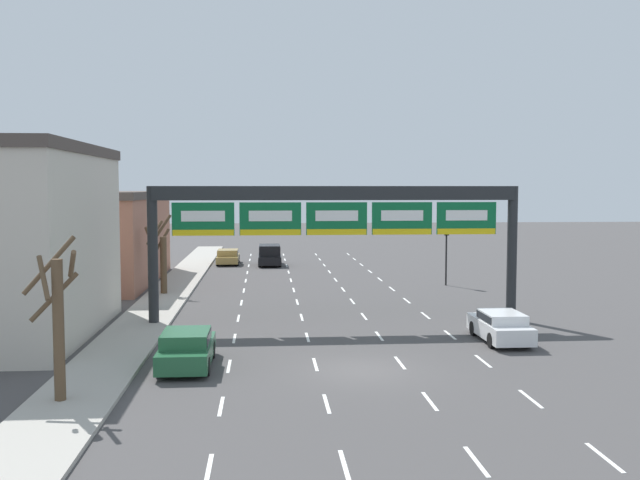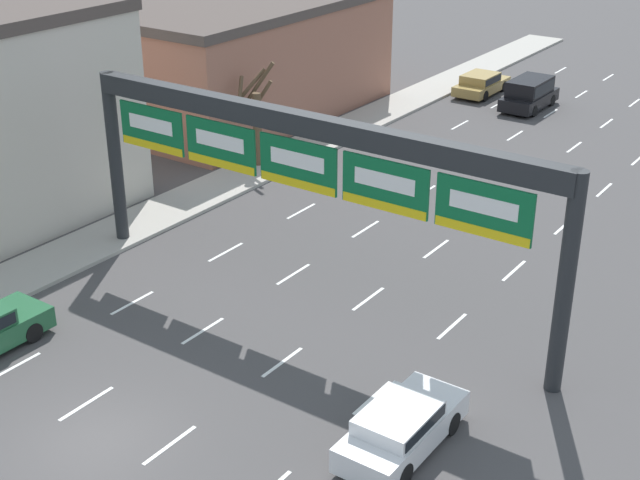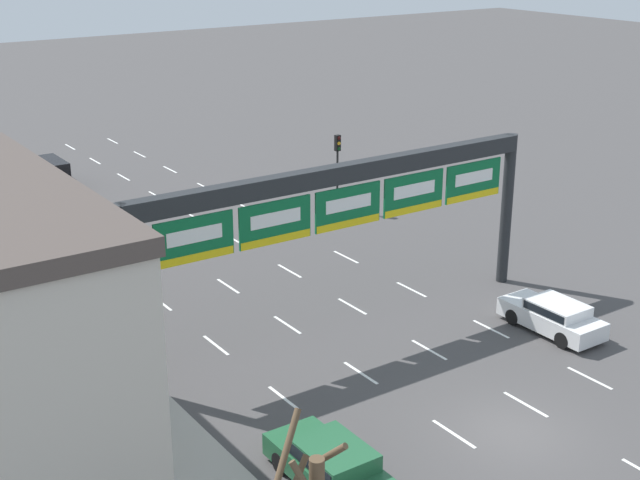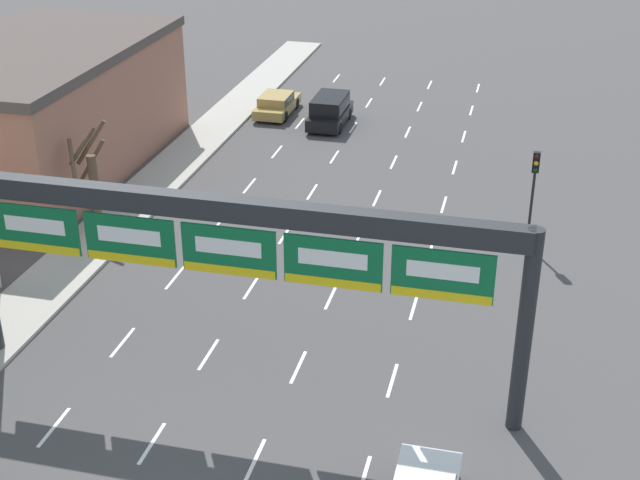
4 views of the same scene
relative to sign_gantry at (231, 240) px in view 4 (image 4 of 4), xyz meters
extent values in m
cube|color=white|center=(-4.95, -3.43, -5.49)|extent=(0.12, 2.00, 0.01)
cube|color=white|center=(-4.95, 1.57, -5.49)|extent=(0.12, 2.00, 0.01)
cube|color=white|center=(-4.95, 6.57, -5.49)|extent=(0.12, 2.00, 0.01)
cube|color=white|center=(-4.95, 11.57, -5.49)|extent=(0.12, 2.00, 0.01)
cube|color=white|center=(-4.95, 16.57, -5.49)|extent=(0.12, 2.00, 0.01)
cube|color=white|center=(-4.95, 21.57, -5.49)|extent=(0.12, 2.00, 0.01)
cube|color=white|center=(-4.95, 26.57, -5.49)|extent=(0.12, 2.00, 0.01)
cube|color=white|center=(-4.95, 31.57, -5.49)|extent=(0.12, 2.00, 0.01)
cube|color=white|center=(-4.95, 36.57, -5.49)|extent=(0.12, 2.00, 0.01)
cube|color=white|center=(-1.65, -3.43, -5.49)|extent=(0.12, 2.00, 0.01)
cube|color=white|center=(-1.65, 1.57, -5.49)|extent=(0.12, 2.00, 0.01)
cube|color=white|center=(-1.65, 6.57, -5.49)|extent=(0.12, 2.00, 0.01)
cube|color=white|center=(-1.65, 11.57, -5.49)|extent=(0.12, 2.00, 0.01)
cube|color=white|center=(-1.65, 16.57, -5.49)|extent=(0.12, 2.00, 0.01)
cube|color=white|center=(-1.65, 21.57, -5.49)|extent=(0.12, 2.00, 0.01)
cube|color=white|center=(-1.65, 26.57, -5.49)|extent=(0.12, 2.00, 0.01)
cube|color=white|center=(-1.65, 31.57, -5.49)|extent=(0.12, 2.00, 0.01)
cube|color=white|center=(-1.65, 36.57, -5.49)|extent=(0.12, 2.00, 0.01)
cube|color=white|center=(1.65, -3.43, -5.49)|extent=(0.12, 2.00, 0.01)
cube|color=white|center=(1.65, 1.57, -5.49)|extent=(0.12, 2.00, 0.01)
cube|color=white|center=(1.65, 6.57, -5.49)|extent=(0.12, 2.00, 0.01)
cube|color=white|center=(1.65, 11.57, -5.49)|extent=(0.12, 2.00, 0.01)
cube|color=white|center=(1.65, 16.57, -5.49)|extent=(0.12, 2.00, 0.01)
cube|color=white|center=(1.65, 21.57, -5.49)|extent=(0.12, 2.00, 0.01)
cube|color=white|center=(1.65, 26.57, -5.49)|extent=(0.12, 2.00, 0.01)
cube|color=white|center=(1.65, 31.57, -5.49)|extent=(0.12, 2.00, 0.01)
cube|color=white|center=(1.65, 36.57, -5.49)|extent=(0.12, 2.00, 0.01)
cube|color=white|center=(4.95, -3.43, -5.49)|extent=(0.12, 2.00, 0.01)
cube|color=white|center=(4.95, 1.57, -5.49)|extent=(0.12, 2.00, 0.01)
cube|color=white|center=(4.95, 6.57, -5.49)|extent=(0.12, 2.00, 0.01)
cube|color=white|center=(4.95, 11.57, -5.49)|extent=(0.12, 2.00, 0.01)
cube|color=white|center=(4.95, 16.57, -5.49)|extent=(0.12, 2.00, 0.01)
cube|color=white|center=(4.95, 21.57, -5.49)|extent=(0.12, 2.00, 0.01)
cube|color=white|center=(4.95, 26.57, -5.49)|extent=(0.12, 2.00, 0.01)
cube|color=white|center=(4.95, 31.57, -5.49)|extent=(0.12, 2.00, 0.01)
cube|color=white|center=(4.95, 36.57, -5.49)|extent=(0.12, 2.00, 0.01)
cylinder|color=#232628|center=(9.05, 0.06, -2.06)|extent=(0.50, 0.50, 6.87)
cube|color=#232628|center=(0.00, 0.06, 1.02)|extent=(18.10, 0.60, 0.70)
cube|color=#0C6033|center=(-6.55, -0.28, -0.24)|extent=(3.02, 0.08, 1.62)
cube|color=white|center=(-6.55, -0.33, -0.09)|extent=(2.12, 0.02, 0.52)
cube|color=yellow|center=(-6.55, -0.33, -0.90)|extent=(2.96, 0.02, 0.29)
cube|color=#0C6033|center=(-3.27, -0.28, -0.24)|extent=(3.02, 0.08, 1.62)
cube|color=white|center=(-3.27, -0.33, -0.09)|extent=(2.12, 0.02, 0.52)
cube|color=yellow|center=(-3.27, -0.33, -0.90)|extent=(2.96, 0.02, 0.29)
cube|color=#0C6033|center=(0.00, -0.28, -0.24)|extent=(3.02, 0.08, 1.62)
cube|color=white|center=(0.00, -0.33, -0.09)|extent=(2.12, 0.02, 0.52)
cube|color=yellow|center=(0.00, -0.33, -0.90)|extent=(2.96, 0.02, 0.29)
cube|color=#0C6033|center=(3.27, -0.28, -0.24)|extent=(3.02, 0.08, 1.62)
cube|color=white|center=(3.27, -0.33, -0.09)|extent=(2.12, 0.02, 0.52)
cube|color=yellow|center=(3.27, -0.33, -0.90)|extent=(2.96, 0.02, 0.29)
cube|color=#0C6033|center=(6.55, -0.28, -0.24)|extent=(3.02, 0.08, 1.62)
cube|color=white|center=(6.55, -0.33, -0.09)|extent=(2.12, 0.02, 0.52)
cube|color=yellow|center=(6.55, -0.33, -0.90)|extent=(2.96, 0.02, 0.29)
cube|color=#9E6651|center=(-16.28, 16.49, -2.49)|extent=(9.66, 16.69, 6.01)
cube|color=#4C423D|center=(-16.28, 16.49, 0.76)|extent=(9.85, 17.02, 0.50)
cube|color=black|center=(-3.12, 26.76, -4.94)|extent=(1.95, 4.51, 0.71)
cube|color=black|center=(-3.12, 26.72, -4.14)|extent=(1.79, 3.16, 0.89)
cube|color=black|center=(-3.12, 26.72, -4.14)|extent=(1.83, 2.91, 0.64)
cylinder|color=black|center=(-4.01, 28.12, -5.17)|extent=(0.22, 0.66, 0.66)
cylinder|color=black|center=(-2.24, 28.12, -5.17)|extent=(0.22, 0.66, 0.66)
cylinder|color=black|center=(-4.01, 25.41, -5.17)|extent=(0.22, 0.66, 0.66)
cylinder|color=black|center=(-2.24, 25.41, -5.17)|extent=(0.22, 0.66, 0.66)
cylinder|color=black|center=(6.01, -3.59, -5.17)|extent=(0.22, 0.66, 0.66)
cube|color=#A88947|center=(-6.80, 28.05, -5.01)|extent=(1.90, 4.47, 0.58)
cube|color=#A88947|center=(-6.80, 27.78, -4.45)|extent=(1.75, 2.32, 0.54)
cube|color=black|center=(-6.80, 27.78, -4.45)|extent=(1.79, 2.14, 0.39)
cylinder|color=black|center=(-7.66, 29.39, -5.17)|extent=(0.22, 0.66, 0.66)
cylinder|color=black|center=(-5.93, 29.39, -5.17)|extent=(0.22, 0.66, 0.66)
cylinder|color=black|center=(-7.66, 26.71, -5.17)|extent=(0.22, 0.66, 0.66)
cylinder|color=black|center=(-5.93, 26.71, -5.17)|extent=(0.22, 0.66, 0.66)
cylinder|color=black|center=(9.01, 13.04, -3.76)|extent=(0.12, 0.12, 3.49)
cube|color=black|center=(9.01, 13.04, -1.56)|extent=(0.30, 0.24, 0.90)
sphere|color=#3D0E0C|center=(9.01, 12.91, -1.26)|extent=(0.20, 0.20, 0.20)
sphere|color=gold|center=(9.01, 12.91, -1.56)|extent=(0.20, 0.20, 0.20)
sphere|color=#0E3515|center=(9.01, 12.91, -1.86)|extent=(0.20, 0.20, 0.20)
cylinder|color=brown|center=(-9.91, 9.82, -3.57)|extent=(0.41, 0.41, 3.57)
cylinder|color=brown|center=(-10.19, 10.35, -2.30)|extent=(1.29, 0.81, 2.00)
cylinder|color=brown|center=(-10.16, 10.43, -1.42)|extent=(1.44, 0.74, 2.03)
cylinder|color=brown|center=(-10.48, 10.18, -1.55)|extent=(0.95, 1.35, 1.51)
cylinder|color=brown|center=(-10.59, 9.40, -2.00)|extent=(1.06, 1.57, 1.69)
camera|label=1|loc=(-3.58, -35.31, 1.30)|focal=40.00mm
camera|label=2|loc=(16.12, -21.96, 9.62)|focal=50.00mm
camera|label=3|loc=(-19.27, -26.53, 10.02)|focal=50.00mm
camera|label=4|loc=(8.48, -23.18, 12.17)|focal=50.00mm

